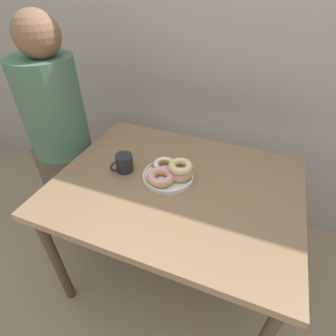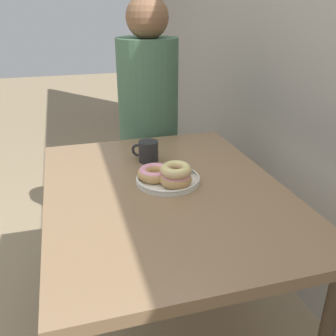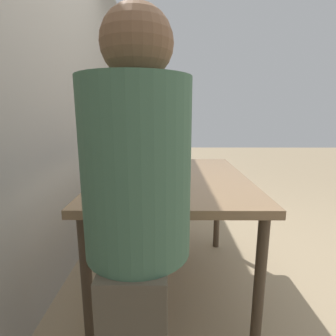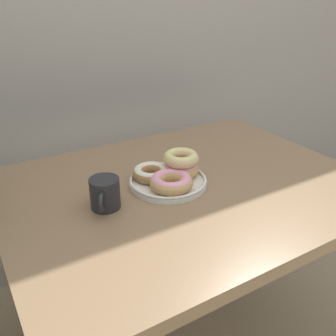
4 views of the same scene
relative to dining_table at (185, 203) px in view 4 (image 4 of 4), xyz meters
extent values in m
cube|color=#846647|center=(0.00, 0.00, 0.06)|extent=(1.17, 0.90, 0.04)
cylinder|color=#473828|center=(-0.52, 0.39, -0.32)|extent=(0.05, 0.05, 0.72)
cylinder|color=#473828|center=(0.52, 0.39, -0.32)|extent=(0.05, 0.05, 0.72)
cylinder|color=silver|center=(-0.05, 0.02, 0.08)|extent=(0.25, 0.25, 0.01)
torus|color=silver|center=(-0.05, 0.02, 0.09)|extent=(0.25, 0.25, 0.01)
torus|color=tan|center=(0.01, 0.04, 0.11)|extent=(0.13, 0.13, 0.04)
torus|color=pink|center=(0.01, 0.04, 0.12)|extent=(0.12, 0.12, 0.03)
torus|color=#9E7042|center=(-0.09, 0.07, 0.11)|extent=(0.17, 0.17, 0.04)
torus|color=silver|center=(-0.09, 0.07, 0.11)|extent=(0.16, 0.16, 0.03)
torus|color=tan|center=(-0.07, -0.02, 0.11)|extent=(0.18, 0.18, 0.04)
torus|color=pink|center=(-0.07, -0.02, 0.12)|extent=(0.17, 0.17, 0.03)
torus|color=#D6B27A|center=(0.01, 0.04, 0.15)|extent=(0.17, 0.17, 0.04)
torus|color=#E0D17F|center=(0.01, 0.04, 0.16)|extent=(0.16, 0.16, 0.03)
cylinder|color=#232326|center=(-0.28, 0.00, 0.12)|extent=(0.09, 0.09, 0.09)
cylinder|color=#382114|center=(-0.28, 0.00, 0.16)|extent=(0.07, 0.07, 0.00)
torus|color=#232326|center=(-0.31, -0.04, 0.12)|extent=(0.04, 0.06, 0.06)
camera|label=1|loc=(0.32, -0.90, 0.91)|focal=28.00mm
camera|label=2|loc=(1.23, -0.34, 0.73)|focal=40.00mm
camera|label=3|loc=(-1.56, 0.02, 0.46)|focal=28.00mm
camera|label=4|loc=(-0.61, -0.90, 0.66)|focal=40.00mm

